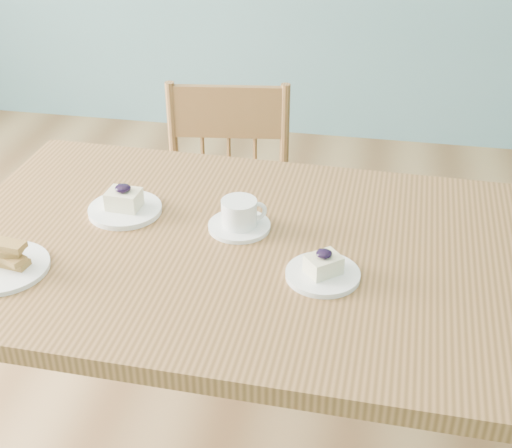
# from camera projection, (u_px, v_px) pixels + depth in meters

# --- Properties ---
(room) EXTENTS (5.01, 5.01, 2.71)m
(room) POSITION_uv_depth(u_px,v_px,m) (91.00, 16.00, 1.42)
(room) COLOR #A67E4D
(room) RESTS_ON ground
(dining_table) EXTENTS (1.57, 0.93, 0.83)m
(dining_table) POSITION_uv_depth(u_px,v_px,m) (273.00, 277.00, 1.69)
(dining_table) COLOR #99663A
(dining_table) RESTS_ON ground
(dining_chair) EXTENTS (0.47, 0.45, 0.92)m
(dining_chair) POSITION_uv_depth(u_px,v_px,m) (227.00, 223.00, 2.43)
(dining_chair) COLOR #99663A
(dining_chair) RESTS_ON ground
(cheesecake_plate_near) EXTENTS (0.16, 0.16, 0.07)m
(cheesecake_plate_near) POSITION_uv_depth(u_px,v_px,m) (323.00, 270.00, 1.54)
(cheesecake_plate_near) COLOR white
(cheesecake_plate_near) RESTS_ON dining_table
(cheesecake_plate_far) EXTENTS (0.18, 0.18, 0.08)m
(cheesecake_plate_far) POSITION_uv_depth(u_px,v_px,m) (125.00, 205.00, 1.77)
(cheesecake_plate_far) COLOR white
(cheesecake_plate_far) RESTS_ON dining_table
(coffee_cup) EXTENTS (0.15, 0.15, 0.08)m
(coffee_cup) POSITION_uv_depth(u_px,v_px,m) (240.00, 216.00, 1.70)
(coffee_cup) COLOR white
(coffee_cup) RESTS_ON dining_table
(biscotti_plate) EXTENTS (0.20, 0.20, 0.07)m
(biscotti_plate) POSITION_uv_depth(u_px,v_px,m) (1.00, 262.00, 1.56)
(biscotti_plate) COLOR white
(biscotti_plate) RESTS_ON dining_table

